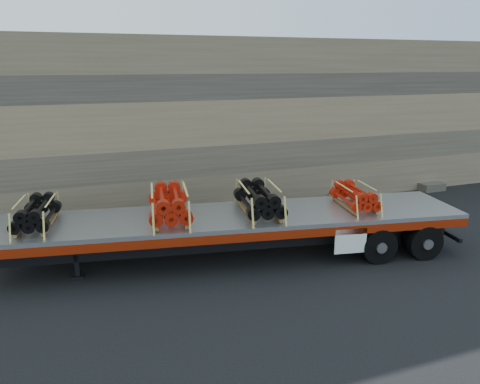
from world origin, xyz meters
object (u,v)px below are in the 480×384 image
(bundle_midfront, at_px, (169,205))
(bundle_midrear, at_px, (259,200))
(bundle_front, at_px, (36,214))
(bundle_rear, at_px, (355,197))
(trailer, at_px, (233,236))

(bundle_midfront, height_order, bundle_midrear, bundle_midfront)
(bundle_front, distance_m, bundle_midrear, 6.56)
(bundle_rear, bearing_deg, bundle_midrear, -180.00)
(trailer, distance_m, bundle_midrear, 1.40)
(trailer, height_order, bundle_midfront, bundle_midfront)
(bundle_midfront, xyz_separation_m, bundle_rear, (5.89, -1.03, -0.08))
(trailer, xyz_separation_m, bundle_midrear, (0.80, -0.14, 1.14))
(bundle_midrear, bearing_deg, bundle_rear, 0.00)
(bundle_midfront, bearing_deg, bundle_front, -180.00)
(bundle_front, distance_m, bundle_midfront, 3.79)
(trailer, xyz_separation_m, bundle_front, (-5.66, 0.99, 1.09))
(trailer, height_order, bundle_rear, bundle_rear)
(trailer, height_order, bundle_front, bundle_front)
(bundle_midfront, relative_size, bundle_rear, 1.24)
(bundle_rear, bearing_deg, trailer, 180.00)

